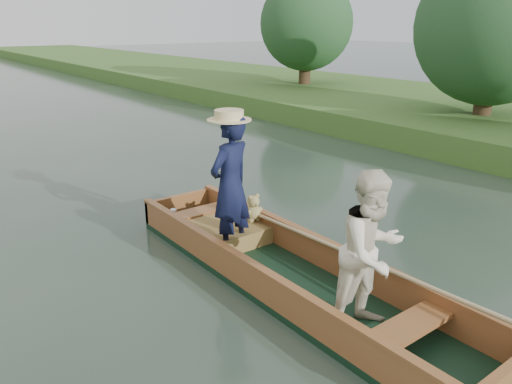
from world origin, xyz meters
TOP-DOWN VIEW (x-y plane):
  - ground at (0.00, 0.00)m, footprint 120.00×120.00m
  - trees_far at (2.27, 7.15)m, footprint 22.57×13.87m
  - punt at (-0.02, -0.03)m, footprint 1.12×5.37m

SIDE VIEW (x-z plane):
  - ground at x=0.00m, z-range 0.00..0.00m
  - punt at x=-0.02m, z-range -0.36..1.50m
  - trees_far at x=2.27m, z-range 0.21..4.82m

